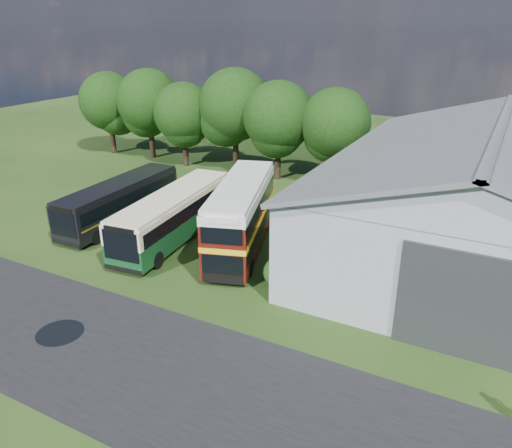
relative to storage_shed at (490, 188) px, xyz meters
The scene contains 16 objects.
ground 22.31m from the storage_shed, 133.18° to the right, with size 120.00×120.00×0.00m, color #183310.
asphalt_road 22.84m from the storage_shed, 122.30° to the right, with size 60.00×8.00×0.02m, color black.
puddle 25.50m from the storage_shed, 130.99° to the right, with size 2.20×2.20×0.01m, color black.
storage_shed is the anchor object (origin of this frame).
tree_far_left 38.86m from the storage_shed, 168.09° to the left, with size 6.12×6.12×8.64m.
tree_left_a 34.12m from the storage_shed, 165.53° to the left, with size 6.46×6.46×9.12m.
tree_left_b 29.01m from the storage_shed, 164.98° to the left, with size 5.78×5.78×8.16m.
tree_mid 24.71m from the storage_shed, 159.03° to the left, with size 6.80×6.80×9.60m.
tree_right_a 19.68m from the storage_shed, 156.53° to the left, with size 6.26×6.26×8.83m.
tree_right_b 15.65m from the storage_shed, 146.47° to the left, with size 5.98×5.98×8.45m.
shrub_front 14.33m from the storage_shed, 133.27° to the right, with size 1.70×1.70×1.70m, color #194714.
shrub_mid 13.02m from the storage_shed, 139.65° to the right, with size 1.60×1.60×1.60m, color #194714.
shrub_back 11.90m from the storage_shed, 147.52° to the right, with size 1.80×1.80×1.80m, color #194714.
bus_green_single 19.88m from the storage_shed, 157.35° to the right, with size 3.87×11.82×3.20m.
bus_maroon_double 15.28m from the storage_shed, 152.92° to the right, with size 5.70×10.66×4.45m.
bus_dark_single 24.62m from the storage_shed, 163.56° to the right, with size 2.89×10.89×2.98m.
Camera 1 is at (15.89, -16.09, 13.76)m, focal length 35.00 mm.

